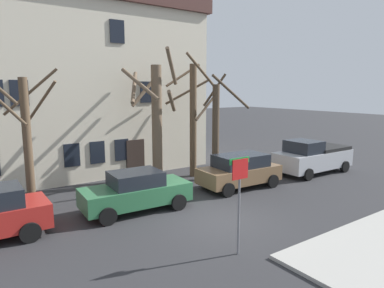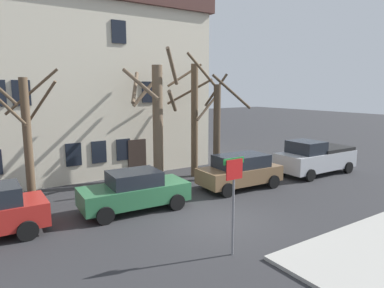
{
  "view_description": "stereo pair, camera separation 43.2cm",
  "coord_description": "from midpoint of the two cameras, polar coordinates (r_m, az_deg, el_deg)",
  "views": [
    {
      "loc": [
        -7.91,
        -9.66,
        5.0
      ],
      "look_at": [
        1.37,
        3.71,
        2.35
      ],
      "focal_mm": 31.86,
      "sensor_mm": 36.0,
      "label": 1
    },
    {
      "loc": [
        -7.55,
        -9.9,
        5.0
      ],
      "look_at": [
        1.37,
        3.71,
        2.35
      ],
      "focal_mm": 31.86,
      "sensor_mm": 36.0,
      "label": 2
    }
  ],
  "objects": [
    {
      "name": "car_brown_wagon",
      "position": [
        17.49,
        8.75,
        -4.44
      ],
      "size": [
        4.31,
        2.25,
        1.71
      ],
      "color": "brown",
      "rests_on": "ground_plane"
    },
    {
      "name": "car_green_sedan",
      "position": [
        14.36,
        -8.74,
        -7.73
      ],
      "size": [
        4.5,
        2.17,
        1.66
      ],
      "color": "#2D6B42",
      "rests_on": "ground_plane"
    },
    {
      "name": "tree_bare_mid",
      "position": [
        18.06,
        -5.24,
        4.49
      ],
      "size": [
        2.96,
        3.25,
        7.03
      ],
      "color": "brown",
      "rests_on": "ground_plane"
    },
    {
      "name": "building_main",
      "position": [
        21.95,
        -19.08,
        11.59
      ],
      "size": [
        16.03,
        7.18,
        11.96
      ],
      "color": "beige",
      "rests_on": "ground_plane"
    },
    {
      "name": "tree_bare_end",
      "position": [
        18.74,
        4.9,
        2.78
      ],
      "size": [
        2.55,
        2.31,
        5.83
      ],
      "color": "#4C3D2D",
      "rests_on": "ground_plane"
    },
    {
      "name": "tree_bare_far",
      "position": [
        19.28,
        1.03,
        4.77
      ],
      "size": [
        2.93,
        2.97,
        6.84
      ],
      "color": "brown",
      "rests_on": "ground_plane"
    },
    {
      "name": "tree_bare_near",
      "position": [
        15.26,
        -25.25,
        1.22
      ],
      "size": [
        3.31,
        3.31,
        6.05
      ],
      "color": "brown",
      "rests_on": "ground_plane"
    },
    {
      "name": "pickup_truck_silver",
      "position": [
        21.51,
        20.46,
        -2.11
      ],
      "size": [
        5.08,
        2.34,
        2.02
      ],
      "color": "#B7BABF",
      "rests_on": "ground_plane"
    },
    {
      "name": "ground_plane",
      "position": [
        13.43,
        4.84,
        -12.63
      ],
      "size": [
        120.0,
        120.0,
        0.0
      ],
      "primitive_type": "plane",
      "color": "#2D2D30"
    },
    {
      "name": "street_sign_pole",
      "position": [
        10.23,
        8.21,
        -7.35
      ],
      "size": [
        0.76,
        0.07,
        3.01
      ],
      "color": "slate",
      "rests_on": "ground_plane"
    }
  ]
}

